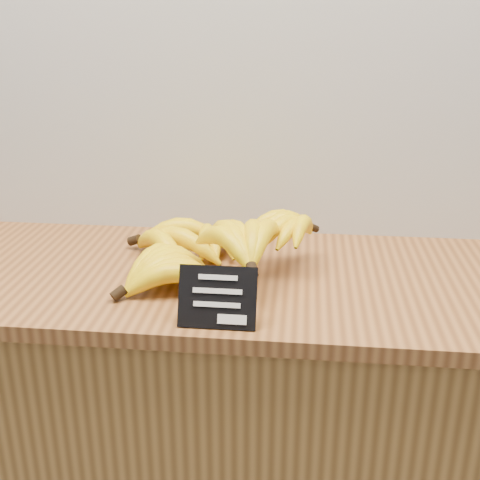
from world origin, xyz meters
name	(u,v)px	position (x,y,z in m)	size (l,w,h in m)	color
counter	(242,460)	(0.05, 2.75, 0.45)	(1.29, 0.50, 0.90)	olive
counter_top	(243,279)	(0.05, 2.75, 0.92)	(1.58, 0.54, 0.03)	#955D2E
chalkboard_sign	(217,297)	(0.03, 2.53, 0.98)	(0.13, 0.01, 0.11)	black
banana_pile	(209,244)	(-0.02, 2.76, 0.98)	(0.46, 0.38, 0.13)	yellow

